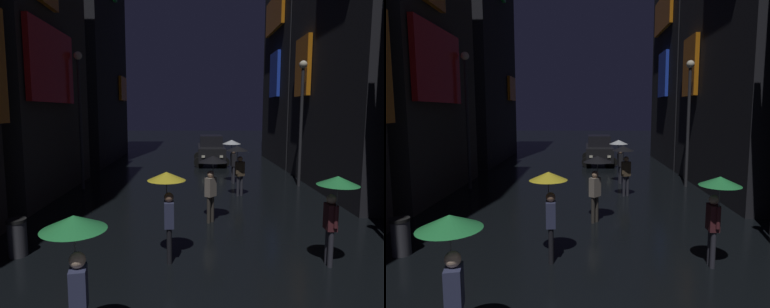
{
  "view_description": "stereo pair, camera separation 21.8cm",
  "coord_description": "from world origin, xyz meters",
  "views": [
    {
      "loc": [
        -0.04,
        -1.95,
        3.53
      ],
      "look_at": [
        0.0,
        9.36,
        2.1
      ],
      "focal_mm": 32.0,
      "sensor_mm": 36.0,
      "label": 1
    },
    {
      "loc": [
        0.18,
        -1.95,
        3.53
      ],
      "look_at": [
        0.0,
        9.36,
        2.1
      ],
      "focal_mm": 32.0,
      "sensor_mm": 36.0,
      "label": 2
    }
  ],
  "objects": [
    {
      "name": "building_left_mid",
      "position": [
        -7.48,
        12.53,
        6.26
      ],
      "size": [
        4.25,
        7.08,
        12.53
      ],
      "color": "#33302D",
      "rests_on": "ground"
    },
    {
      "name": "building_left_far",
      "position": [
        -7.49,
        22.48,
        10.93
      ],
      "size": [
        4.25,
        8.97,
        21.86
      ],
      "color": "black",
      "rests_on": "ground"
    },
    {
      "name": "pedestrian_foreground_left_black",
      "position": [
        1.85,
        11.93,
        1.67
      ],
      "size": [
        0.9,
        0.9,
        2.12
      ],
      "color": "#2D2D38",
      "rests_on": "ground"
    },
    {
      "name": "pedestrian_midstreet_centre_black",
      "position": [
        0.6,
        8.7,
        1.67
      ],
      "size": [
        0.9,
        0.9,
        2.12
      ],
      "color": "#38332D",
      "rests_on": "ground"
    },
    {
      "name": "pedestrian_far_right_yellow",
      "position": [
        -0.62,
        5.82,
        1.67
      ],
      "size": [
        0.9,
        0.9,
        2.12
      ],
      "color": "black",
      "rests_on": "ground"
    },
    {
      "name": "pedestrian_foreground_right_green",
      "position": [
        3.13,
        5.41,
        1.67
      ],
      "size": [
        0.9,
        0.9,
        2.12
      ],
      "color": "#2D2D38",
      "rests_on": "ground"
    },
    {
      "name": "pedestrian_midstreet_left_clear",
      "position": [
        1.93,
        14.68,
        1.67
      ],
      "size": [
        0.9,
        0.9,
        2.12
      ],
      "color": "#2D2D38",
      "rests_on": "ground"
    },
    {
      "name": "pedestrian_near_crossing_green",
      "position": [
        -1.62,
        2.48,
        1.67
      ],
      "size": [
        0.9,
        0.9,
        2.12
      ],
      "color": "#2D2D38",
      "rests_on": "ground"
    },
    {
      "name": "car_distant",
      "position": [
        1.22,
        20.72,
        0.93
      ],
      "size": [
        2.28,
        4.16,
        1.92
      ],
      "color": "black",
      "rests_on": "ground"
    },
    {
      "name": "streetlamp_left_far",
      "position": [
        -5.0,
        13.3,
        3.76
      ],
      "size": [
        0.36,
        0.36,
        6.09
      ],
      "color": "#2D2D33",
      "rests_on": "ground"
    },
    {
      "name": "streetlamp_right_far",
      "position": [
        5.0,
        13.88,
        3.6
      ],
      "size": [
        0.36,
        0.36,
        5.79
      ],
      "color": "#2D2D33",
      "rests_on": "ground"
    },
    {
      "name": "trash_bin",
      "position": [
        -4.3,
        6.05,
        0.47
      ],
      "size": [
        0.46,
        0.46,
        0.93
      ],
      "color": "#3F3F47",
      "rests_on": "ground"
    }
  ]
}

